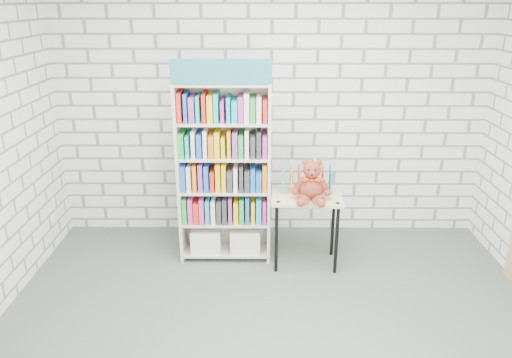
{
  "coord_description": "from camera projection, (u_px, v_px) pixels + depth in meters",
  "views": [
    {
      "loc": [
        -0.12,
        -3.15,
        2.47
      ],
      "look_at": [
        -0.15,
        0.95,
        0.97
      ],
      "focal_mm": 35.0,
      "sensor_mm": 36.0,
      "label": 1
    }
  ],
  "objects": [
    {
      "name": "table_books",
      "position": [
        307.0,
        178.0,
        4.74
      ],
      "size": [
        0.47,
        0.22,
        0.27
      ],
      "color": "teal",
      "rests_on": "display_table"
    },
    {
      "name": "teddy_bear",
      "position": [
        311.0,
        184.0,
        4.53
      ],
      "size": [
        0.36,
        0.33,
        0.38
      ],
      "color": "maroon",
      "rests_on": "display_table"
    },
    {
      "name": "bookshelf",
      "position": [
        224.0,
        171.0,
        4.77
      ],
      "size": [
        0.88,
        0.34,
        1.97
      ],
      "color": "beige",
      "rests_on": "ground"
    },
    {
      "name": "room_shell",
      "position": [
        278.0,
        111.0,
        3.19
      ],
      "size": [
        4.52,
        4.02,
        2.81
      ],
      "color": "silver",
      "rests_on": "ground"
    },
    {
      "name": "ground",
      "position": [
        275.0,
        341.0,
        3.8
      ],
      "size": [
        4.5,
        4.5,
        0.0
      ],
      "primitive_type": "plane",
      "color": "#475245",
      "rests_on": "ground"
    },
    {
      "name": "display_table",
      "position": [
        307.0,
        205.0,
        4.72
      ],
      "size": [
        0.68,
        0.49,
        0.71
      ],
      "color": "#D2B27E",
      "rests_on": "ground"
    }
  ]
}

